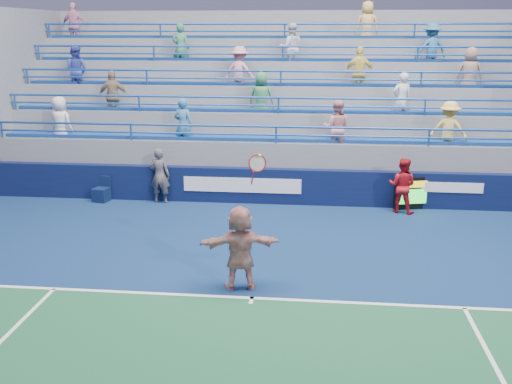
# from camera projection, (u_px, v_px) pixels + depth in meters

# --- Properties ---
(ground) EXTENTS (120.00, 120.00, 0.00)m
(ground) POSITION_uv_depth(u_px,v_px,m) (252.00, 299.00, 11.33)
(ground) COLOR #333538
(sponsor_wall) EXTENTS (18.00, 0.32, 1.10)m
(sponsor_wall) POSITION_uv_depth(u_px,v_px,m) (275.00, 186.00, 17.39)
(sponsor_wall) COLOR #091533
(sponsor_wall) RESTS_ON ground
(bleacher_stand) EXTENTS (18.00, 5.62, 6.13)m
(bleacher_stand) POSITION_uv_depth(u_px,v_px,m) (283.00, 133.00, 20.72)
(bleacher_stand) COLOR slate
(bleacher_stand) RESTS_ON ground
(serve_speed_board) EXTENTS (1.41, 0.48, 0.98)m
(serve_speed_board) POSITION_uv_depth(u_px,v_px,m) (418.00, 193.00, 16.87)
(serve_speed_board) COLOR black
(serve_speed_board) RESTS_ON ground
(judge_chair) EXTENTS (0.52, 0.52, 0.78)m
(judge_chair) POSITION_uv_depth(u_px,v_px,m) (102.00, 194.00, 17.68)
(judge_chair) COLOR #0C1A3B
(judge_chair) RESTS_ON ground
(tennis_player) EXTENTS (1.72, 0.84, 2.86)m
(tennis_player) POSITION_uv_depth(u_px,v_px,m) (240.00, 248.00, 11.57)
(tennis_player) COLOR silver
(tennis_player) RESTS_ON ground
(line_judge) EXTENTS (0.65, 0.44, 1.72)m
(line_judge) POSITION_uv_depth(u_px,v_px,m) (160.00, 176.00, 17.40)
(line_judge) COLOR #151E3C
(line_judge) RESTS_ON ground
(ball_girl) EXTENTS (0.96, 0.86, 1.63)m
(ball_girl) POSITION_uv_depth(u_px,v_px,m) (402.00, 186.00, 16.47)
(ball_girl) COLOR red
(ball_girl) RESTS_ON ground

